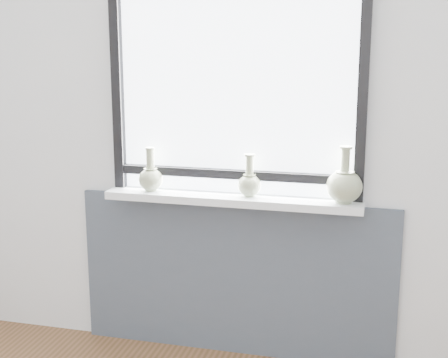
% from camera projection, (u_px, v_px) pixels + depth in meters
% --- Properties ---
extents(back_wall, '(3.60, 0.02, 2.60)m').
position_uv_depth(back_wall, '(237.00, 115.00, 3.17)').
color(back_wall, silver).
rests_on(back_wall, ground).
extents(apron_panel, '(1.70, 0.03, 0.86)m').
position_uv_depth(apron_panel, '(235.00, 277.00, 3.33)').
color(apron_panel, '#424A58').
rests_on(apron_panel, ground).
extents(windowsill, '(1.32, 0.18, 0.04)m').
position_uv_depth(windowsill, '(232.00, 199.00, 3.17)').
color(windowsill, white).
rests_on(windowsill, apron_panel).
extents(window, '(1.30, 0.06, 1.05)m').
position_uv_depth(window, '(235.00, 87.00, 3.11)').
color(window, black).
rests_on(window, windowsill).
extents(vase_a, '(0.13, 0.13, 0.23)m').
position_uv_depth(vase_a, '(151.00, 177.00, 3.25)').
color(vase_a, '#A2AC86').
rests_on(vase_a, windowsill).
extents(vase_b, '(0.12, 0.12, 0.22)m').
position_uv_depth(vase_b, '(249.00, 183.00, 3.14)').
color(vase_b, '#A2AC86').
rests_on(vase_b, windowsill).
extents(vase_c, '(0.17, 0.17, 0.28)m').
position_uv_depth(vase_c, '(344.00, 185.00, 3.00)').
color(vase_c, '#A2AC86').
rests_on(vase_c, windowsill).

